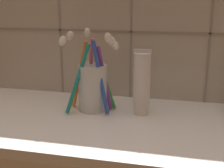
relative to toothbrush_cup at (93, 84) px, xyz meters
The scene contains 4 objects.
sink_counter 10.25cm from the toothbrush_cup, 46.43° to the right, with size 76.80×34.64×2.00cm, color white.
tile_wall_backsplash 21.80cm from the toothbrush_cup, 68.15° to the left, with size 86.80×1.72×51.14cm.
toothbrush_cup is the anchor object (origin of this frame).
toothpaste_tube 11.46cm from the toothbrush_cup, ahead, with size 4.00×3.81×14.94cm.
Camera 1 is at (15.25, -61.70, 27.99)cm, focal length 50.00 mm.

